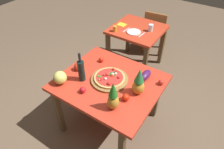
{
  "coord_description": "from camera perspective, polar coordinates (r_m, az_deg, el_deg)",
  "views": [
    {
      "loc": [
        0.94,
        -1.38,
        2.31
      ],
      "look_at": [
        -0.01,
        0.06,
        0.81
      ],
      "focal_mm": 32.02,
      "sensor_mm": 36.0,
      "label": 1
    }
  ],
  "objects": [
    {
      "name": "ground_plane",
      "position": [
        2.85,
        -0.57,
        -13.32
      ],
      "size": [
        10.0,
        10.0,
        0.0
      ],
      "primitive_type": "plane",
      "color": "brown"
    },
    {
      "name": "display_table",
      "position": [
        2.33,
        -0.67,
        -3.59
      ],
      "size": [
        1.13,
        0.99,
        0.76
      ],
      "color": "brown",
      "rests_on": "ground_plane"
    },
    {
      "name": "background_table",
      "position": [
        3.4,
        7.11,
        11.02
      ],
      "size": [
        0.81,
        0.79,
        0.76
      ],
      "color": "brown",
      "rests_on": "ground_plane"
    },
    {
      "name": "dining_chair",
      "position": [
        3.95,
        12.27,
        12.38
      ],
      "size": [
        0.44,
        0.44,
        0.85
      ],
      "rotation": [
        0.0,
        0.0,
        3.25
      ],
      "color": "olive",
      "rests_on": "ground_plane"
    },
    {
      "name": "pizza_board",
      "position": [
        2.27,
        -0.69,
        -1.4
      ],
      "size": [
        0.42,
        0.42,
        0.02
      ],
      "primitive_type": "cylinder",
      "color": "olive",
      "rests_on": "display_table"
    },
    {
      "name": "pizza",
      "position": [
        2.26,
        -0.67,
        -0.85
      ],
      "size": [
        0.35,
        0.35,
        0.06
      ],
      "color": "tan",
      "rests_on": "pizza_board"
    },
    {
      "name": "wine_bottle",
      "position": [
        2.23,
        -8.78,
        1.19
      ],
      "size": [
        0.08,
        0.08,
        0.36
      ],
      "color": "black",
      "rests_on": "display_table"
    },
    {
      "name": "pineapple_left",
      "position": [
        1.89,
        0.34,
        -6.48
      ],
      "size": [
        0.11,
        0.11,
        0.34
      ],
      "color": "gold",
      "rests_on": "display_table"
    },
    {
      "name": "pineapple_right",
      "position": [
        2.06,
        7.63,
        -2.37
      ],
      "size": [
        0.13,
        0.13,
        0.32
      ],
      "color": "#C3892B",
      "rests_on": "display_table"
    },
    {
      "name": "melon",
      "position": [
        2.28,
        -14.62,
        -0.87
      ],
      "size": [
        0.15,
        0.15,
        0.15
      ],
      "primitive_type": "sphere",
      "color": "#DAD861",
      "rests_on": "display_table"
    },
    {
      "name": "bell_pepper",
      "position": [
        2.43,
        -9.75,
        2.17
      ],
      "size": [
        0.09,
        0.09,
        0.1
      ],
      "primitive_type": "ellipsoid",
      "color": "red",
      "rests_on": "display_table"
    },
    {
      "name": "eggplant",
      "position": [
        2.31,
        9.54,
        -0.22
      ],
      "size": [
        0.1,
        0.2,
        0.09
      ],
      "primitive_type": "ellipsoid",
      "rotation": [
        0.0,
        0.0,
        1.54
      ],
      "color": "#471B51",
      "rests_on": "display_table"
    },
    {
      "name": "tomato_beside_pepper",
      "position": [
        2.05,
        3.95,
        -6.54
      ],
      "size": [
        0.08,
        0.08,
        0.08
      ],
      "primitive_type": "sphere",
      "color": "red",
      "rests_on": "display_table"
    },
    {
      "name": "tomato_by_bottle",
      "position": [
        2.28,
        13.84,
        -2.18
      ],
      "size": [
        0.06,
        0.06,
        0.06
      ],
      "primitive_type": "sphere",
      "color": "red",
      "rests_on": "display_table"
    },
    {
      "name": "tomato_at_corner",
      "position": [
        2.54,
        -3.12,
        4.27
      ],
      "size": [
        0.06,
        0.06,
        0.06
      ],
      "primitive_type": "sphere",
      "color": "red",
      "rests_on": "display_table"
    },
    {
      "name": "tomato_near_board",
      "position": [
        2.15,
        -8.38,
        -4.38
      ],
      "size": [
        0.07,
        0.07,
        0.07
      ],
      "primitive_type": "sphere",
      "color": "red",
      "rests_on": "display_table"
    },
    {
      "name": "drinking_glass_juice",
      "position": [
        3.2,
        0.86,
        12.95
      ],
      "size": [
        0.06,
        0.06,
        0.09
      ],
      "primitive_type": "cylinder",
      "color": "gold",
      "rests_on": "background_table"
    },
    {
      "name": "drinking_glass_water",
      "position": [
        3.26,
        11.0,
        12.96
      ],
      "size": [
        0.07,
        0.07,
        0.11
      ],
      "primitive_type": "cylinder",
      "color": "silver",
      "rests_on": "background_table"
    },
    {
      "name": "dinner_plate",
      "position": [
        3.2,
        6.24,
        11.96
      ],
      "size": [
        0.22,
        0.22,
        0.02
      ],
      "primitive_type": "cylinder",
      "color": "white",
      "rests_on": "background_table"
    },
    {
      "name": "fork_utensil",
      "position": [
        3.26,
        4.03,
        12.59
      ],
      "size": [
        0.03,
        0.18,
        0.01
      ],
      "primitive_type": "cube",
      "rotation": [
        0.0,
        0.0,
        -0.09
      ],
      "color": "silver",
      "rests_on": "background_table"
    },
    {
      "name": "knife_utensil",
      "position": [
        3.15,
        8.51,
        11.17
      ],
      "size": [
        0.03,
        0.18,
        0.01
      ],
      "primitive_type": "cube",
      "rotation": [
        0.0,
        0.0,
        -0.08
      ],
      "color": "silver",
      "rests_on": "background_table"
    },
    {
      "name": "napkin_folded",
      "position": [
        3.42,
        2.79,
        14.05
      ],
      "size": [
        0.14,
        0.12,
        0.01
      ],
      "primitive_type": "cube",
      "rotation": [
        0.0,
        0.0,
        -0.01
      ],
      "color": "yellow",
      "rests_on": "background_table"
    }
  ]
}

